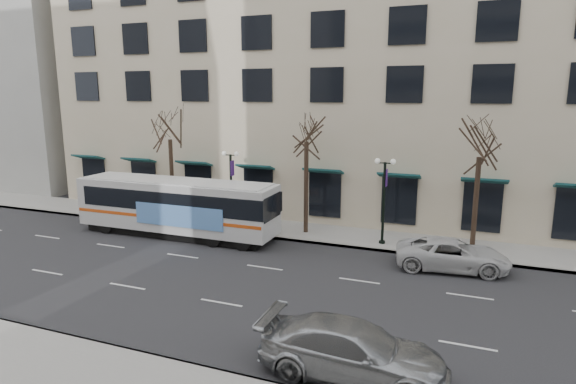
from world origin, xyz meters
The scene contains 12 objects.
ground centered at (0.00, 0.00, 0.00)m, with size 160.00×160.00×0.00m, color black.
sidewalk_far centered at (5.00, 9.00, 0.07)m, with size 80.00×4.00×0.15m, color gray.
building_hotel centered at (-2.00, 21.00, 12.00)m, with size 40.00×20.00×24.00m, color #C1B494.
building_far_upblock centered at (-38.00, 21.00, 14.00)m, with size 28.00×20.00×28.00m, color #999993.
tree_far_left centered at (-10.00, 8.80, 6.70)m, with size 3.60×3.60×8.34m.
tree_far_mid centered at (0.00, 8.80, 6.91)m, with size 3.60×3.60×8.55m.
tree_far_right centered at (10.00, 8.80, 6.42)m, with size 3.60×3.60×8.06m.
lamp_post_left centered at (-4.99, 8.20, 2.94)m, with size 1.22×0.45×5.21m.
lamp_post_right centered at (5.01, 8.20, 2.94)m, with size 1.22×0.45×5.21m.
city_bus centered at (-7.45, 5.61, 1.95)m, with size 13.19×2.97×3.57m.
silver_car centered at (6.57, -5.60, 0.88)m, with size 2.46×6.05×1.76m, color #979A9E.
white_pickup centered at (9.06, 5.59, 0.78)m, with size 2.60×5.65×1.57m, color silver.
Camera 1 is at (9.71, -19.31, 8.87)m, focal length 30.00 mm.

